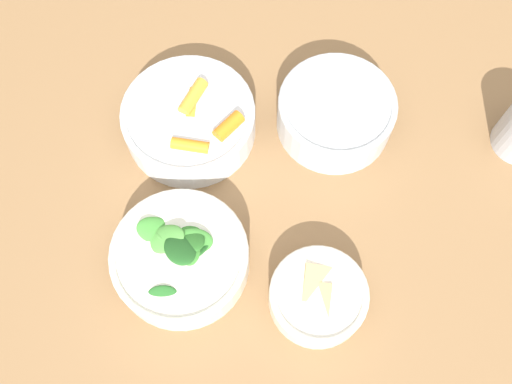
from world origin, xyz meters
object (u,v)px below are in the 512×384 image
at_px(bowl_cookies, 318,296).
at_px(bowl_carrots, 190,119).
at_px(bowl_greens, 180,257).
at_px(bowl_beans_hotdog, 335,114).

bearing_deg(bowl_cookies, bowl_carrots, 119.10).
bearing_deg(bowl_carrots, bowl_greens, -96.11).
relative_size(bowl_carrots, bowl_greens, 1.07).
bearing_deg(bowl_greens, bowl_beans_hotdog, 39.97).
xyz_separation_m(bowl_greens, bowl_beans_hotdog, (0.24, 0.20, -0.00)).
xyz_separation_m(bowl_greens, bowl_cookies, (0.18, -0.07, -0.01)).
distance_m(bowl_carrots, bowl_greens, 0.21).
xyz_separation_m(bowl_carrots, bowl_cookies, (0.15, -0.28, -0.01)).
distance_m(bowl_greens, bowl_beans_hotdog, 0.31).
relative_size(bowl_greens, bowl_cookies, 1.42).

